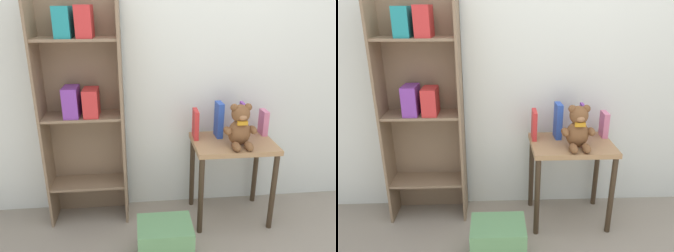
# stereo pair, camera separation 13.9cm
# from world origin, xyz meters

# --- Properties ---
(wall_back) EXTENTS (4.80, 0.06, 2.50)m
(wall_back) POSITION_xyz_m (0.00, 1.33, 1.25)
(wall_back) COLOR silver
(wall_back) RESTS_ON ground_plane
(bookshelf_side) EXTENTS (0.58, 0.26, 1.69)m
(bookshelf_side) POSITION_xyz_m (-0.91, 1.19, 0.95)
(bookshelf_side) COLOR #7F664C
(bookshelf_side) RESTS_ON ground_plane
(display_table) EXTENTS (0.60, 0.43, 0.65)m
(display_table) POSITION_xyz_m (0.18, 1.05, 0.53)
(display_table) COLOR #9E754C
(display_table) RESTS_ON ground_plane
(teddy_bear) EXTENTS (0.24, 0.22, 0.31)m
(teddy_bear) POSITION_xyz_m (0.20, 0.97, 0.79)
(teddy_bear) COLOR brown
(teddy_bear) RESTS_ON display_table
(book_standing_red) EXTENTS (0.04, 0.14, 0.22)m
(book_standing_red) POSITION_xyz_m (-0.09, 1.14, 0.76)
(book_standing_red) COLOR red
(book_standing_red) RESTS_ON display_table
(book_standing_blue) EXTENTS (0.05, 0.12, 0.27)m
(book_standing_blue) POSITION_xyz_m (0.09, 1.15, 0.78)
(book_standing_blue) COLOR #2D51B7
(book_standing_blue) RESTS_ON display_table
(book_standing_purple) EXTENTS (0.02, 0.13, 0.26)m
(book_standing_purple) POSITION_xyz_m (0.27, 1.14, 0.78)
(book_standing_purple) COLOR purple
(book_standing_purple) RESTS_ON display_table
(book_standing_pink) EXTENTS (0.04, 0.12, 0.19)m
(book_standing_pink) POSITION_xyz_m (0.45, 1.17, 0.74)
(book_standing_pink) COLOR #D17093
(book_standing_pink) RESTS_ON display_table
(storage_bin) EXTENTS (0.35, 0.27, 0.28)m
(storage_bin) POSITION_xyz_m (-0.37, 0.61, 0.14)
(storage_bin) COLOR #568956
(storage_bin) RESTS_ON ground_plane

